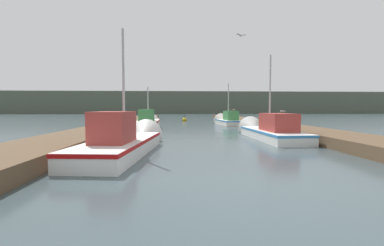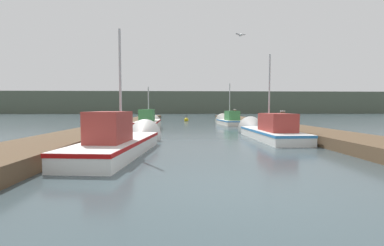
# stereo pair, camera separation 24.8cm
# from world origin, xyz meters

# --- Properties ---
(ground_plane) EXTENTS (200.00, 200.00, 0.00)m
(ground_plane) POSITION_xyz_m (0.00, 0.00, 0.00)
(ground_plane) COLOR #38474C
(dock_left) EXTENTS (2.43, 40.00, 0.43)m
(dock_left) POSITION_xyz_m (-5.52, 16.00, 0.22)
(dock_left) COLOR brown
(dock_left) RESTS_ON ground_plane
(dock_right) EXTENTS (2.43, 40.00, 0.43)m
(dock_right) POSITION_xyz_m (5.52, 16.00, 0.22)
(dock_right) COLOR brown
(dock_right) RESTS_ON ground_plane
(distant_shore_ridge) EXTENTS (120.00, 16.00, 6.10)m
(distant_shore_ridge) POSITION_xyz_m (0.00, 73.12, 3.05)
(distant_shore_ridge) COLOR #4C5647
(distant_shore_ridge) RESTS_ON ground_plane
(fishing_boat_0) EXTENTS (2.18, 6.39, 4.59)m
(fishing_boat_0) POSITION_xyz_m (-3.00, 4.64, 0.38)
(fishing_boat_0) COLOR silver
(fishing_boat_0) RESTS_ON ground_plane
(fishing_boat_1) EXTENTS (1.77, 6.17, 4.66)m
(fishing_boat_1) POSITION_xyz_m (3.28, 8.34, 0.38)
(fishing_boat_1) COLOR silver
(fishing_boat_1) RESTS_ON ground_plane
(fishing_boat_2) EXTENTS (1.61, 6.19, 3.30)m
(fishing_boat_2) POSITION_xyz_m (-3.32, 13.58, 0.46)
(fishing_boat_2) COLOR silver
(fishing_boat_2) RESTS_ON ground_plane
(fishing_boat_3) EXTENTS (2.00, 5.01, 4.27)m
(fishing_boat_3) POSITION_xyz_m (3.29, 18.96, 0.37)
(fishing_boat_3) COLOR silver
(fishing_boat_3) RESTS_ON ground_plane
(mooring_piling_0) EXTENTS (0.29, 0.29, 1.40)m
(mooring_piling_0) POSITION_xyz_m (4.23, 20.81, 0.71)
(mooring_piling_0) COLOR #473523
(mooring_piling_0) RESTS_ON ground_plane
(mooring_piling_1) EXTENTS (0.27, 0.27, 1.14)m
(mooring_piling_1) POSITION_xyz_m (4.34, 8.81, 0.57)
(mooring_piling_1) COLOR #473523
(mooring_piling_1) RESTS_ON ground_plane
(mooring_piling_2) EXTENTS (0.31, 0.31, 1.11)m
(mooring_piling_2) POSITION_xyz_m (-4.20, 9.43, 0.56)
(mooring_piling_2) COLOR #473523
(mooring_piling_2) RESTS_ON ground_plane
(mooring_piling_3) EXTENTS (0.26, 0.26, 1.37)m
(mooring_piling_3) POSITION_xyz_m (4.37, 9.07, 0.69)
(mooring_piling_3) COLOR #473523
(mooring_piling_3) RESTS_ON ground_plane
(channel_buoy) EXTENTS (0.51, 0.51, 1.01)m
(channel_buoy) POSITION_xyz_m (-0.51, 25.28, 0.15)
(channel_buoy) COLOR gold
(channel_buoy) RESTS_ON ground_plane
(seagull_lead) EXTENTS (0.56, 0.31, 0.12)m
(seagull_lead) POSITION_xyz_m (2.02, 8.88, 5.26)
(seagull_lead) COLOR white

